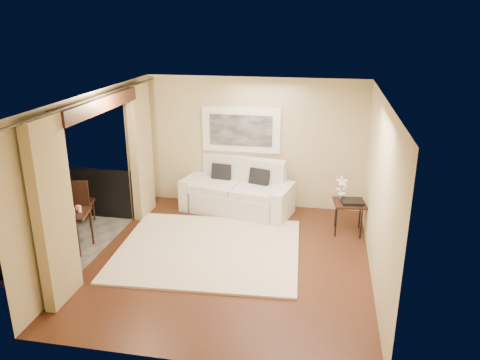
% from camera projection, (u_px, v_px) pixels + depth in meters
% --- Properties ---
extents(floor, '(5.00, 5.00, 0.00)m').
position_uv_depth(floor, '(231.00, 259.00, 7.78)').
color(floor, '#4D2716').
rests_on(floor, ground).
extents(room_shell, '(5.00, 6.40, 5.00)m').
position_uv_depth(room_shell, '(97.00, 104.00, 7.32)').
color(room_shell, white).
rests_on(room_shell, ground).
extents(balcony, '(1.81, 2.60, 1.17)m').
position_uv_depth(balcony, '(49.00, 234.00, 8.30)').
color(balcony, '#605B56').
rests_on(balcony, ground).
extents(curtains, '(0.16, 4.80, 2.64)m').
position_uv_depth(curtains, '(105.00, 176.00, 7.71)').
color(curtains, tan).
rests_on(curtains, ground).
extents(artwork, '(1.62, 0.07, 0.92)m').
position_uv_depth(artwork, '(241.00, 130.00, 9.59)').
color(artwork, white).
rests_on(artwork, room_shell).
extents(rug, '(3.22, 2.85, 0.04)m').
position_uv_depth(rug, '(209.00, 249.00, 8.08)').
color(rug, '#F5E0C5').
rests_on(rug, floor).
extents(sofa, '(2.37, 1.39, 1.07)m').
position_uv_depth(sofa, '(238.00, 193.00, 9.65)').
color(sofa, silver).
rests_on(sofa, floor).
extents(side_table, '(0.63, 0.63, 0.61)m').
position_uv_depth(side_table, '(349.00, 205.00, 8.58)').
color(side_table, black).
rests_on(side_table, floor).
extents(tray, '(0.41, 0.33, 0.05)m').
position_uv_depth(tray, '(352.00, 202.00, 8.48)').
color(tray, black).
rests_on(tray, side_table).
extents(orchid, '(0.27, 0.23, 0.44)m').
position_uv_depth(orchid, '(342.00, 188.00, 8.63)').
color(orchid, white).
rests_on(orchid, side_table).
extents(bistro_table, '(0.69, 0.69, 0.68)m').
position_uv_depth(bistro_table, '(71.00, 217.00, 7.93)').
color(bistro_table, black).
rests_on(bistro_table, balcony).
extents(balcony_chair_far, '(0.50, 0.50, 0.95)m').
position_uv_depth(balcony_chair_far, '(80.00, 199.00, 8.85)').
color(balcony_chair_far, black).
rests_on(balcony_chair_far, balcony).
extents(balcony_chair_near, '(0.43, 0.43, 0.94)m').
position_uv_depth(balcony_chair_near, '(31.00, 220.00, 7.95)').
color(balcony_chair_near, black).
rests_on(balcony_chair_near, balcony).
extents(ice_bucket, '(0.18, 0.18, 0.20)m').
position_uv_depth(ice_bucket, '(64.00, 204.00, 8.01)').
color(ice_bucket, silver).
rests_on(ice_bucket, bistro_table).
extents(candle, '(0.06, 0.06, 0.07)m').
position_uv_depth(candle, '(77.00, 207.00, 8.04)').
color(candle, red).
rests_on(candle, bistro_table).
extents(vase, '(0.04, 0.04, 0.18)m').
position_uv_depth(vase, '(60.00, 213.00, 7.67)').
color(vase, white).
rests_on(vase, bistro_table).
extents(glass_a, '(0.06, 0.06, 0.12)m').
position_uv_depth(glass_a, '(73.00, 211.00, 7.80)').
color(glass_a, silver).
rests_on(glass_a, bistro_table).
extents(glass_b, '(0.06, 0.06, 0.12)m').
position_uv_depth(glass_b, '(79.00, 209.00, 7.91)').
color(glass_b, white).
rests_on(glass_b, bistro_table).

